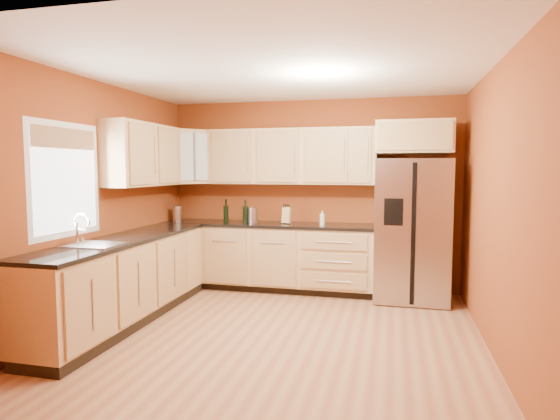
# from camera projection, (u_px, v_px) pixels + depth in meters

# --- Properties ---
(floor) EXTENTS (4.00, 4.00, 0.00)m
(floor) POSITION_uv_depth(u_px,v_px,m) (276.00, 334.00, 4.69)
(floor) COLOR #995B3B
(floor) RESTS_ON ground
(ceiling) EXTENTS (4.00, 4.00, 0.00)m
(ceiling) POSITION_uv_depth(u_px,v_px,m) (276.00, 70.00, 4.47)
(ceiling) COLOR white
(ceiling) RESTS_ON wall_back
(wall_back) EXTENTS (4.00, 0.04, 2.60)m
(wall_back) POSITION_uv_depth(u_px,v_px,m) (311.00, 195.00, 6.52)
(wall_back) COLOR brown
(wall_back) RESTS_ON floor
(wall_front) EXTENTS (4.00, 0.04, 2.60)m
(wall_front) POSITION_uv_depth(u_px,v_px,m) (190.00, 232.00, 2.64)
(wall_front) COLOR brown
(wall_front) RESTS_ON floor
(wall_left) EXTENTS (0.04, 4.00, 2.60)m
(wall_left) POSITION_uv_depth(u_px,v_px,m) (97.00, 202.00, 5.05)
(wall_left) COLOR brown
(wall_left) RESTS_ON floor
(wall_right) EXTENTS (0.04, 4.00, 2.60)m
(wall_right) POSITION_uv_depth(u_px,v_px,m) (496.00, 209.00, 4.11)
(wall_right) COLOR brown
(wall_right) RESTS_ON floor
(base_cabinets_back) EXTENTS (2.90, 0.60, 0.88)m
(base_cabinets_back) POSITION_uv_depth(u_px,v_px,m) (267.00, 258.00, 6.43)
(base_cabinets_back) COLOR tan
(base_cabinets_back) RESTS_ON floor
(base_cabinets_left) EXTENTS (0.60, 2.80, 0.88)m
(base_cabinets_left) POSITION_uv_depth(u_px,v_px,m) (124.00, 282.00, 5.05)
(base_cabinets_left) COLOR tan
(base_cabinets_left) RESTS_ON floor
(countertop_back) EXTENTS (2.90, 0.62, 0.04)m
(countertop_back) POSITION_uv_depth(u_px,v_px,m) (267.00, 224.00, 6.38)
(countertop_back) COLOR black
(countertop_back) RESTS_ON base_cabinets_back
(countertop_left) EXTENTS (0.62, 2.80, 0.04)m
(countertop_left) POSITION_uv_depth(u_px,v_px,m) (123.00, 240.00, 5.01)
(countertop_left) COLOR black
(countertop_left) RESTS_ON base_cabinets_left
(upper_cabinets_back) EXTENTS (2.30, 0.33, 0.75)m
(upper_cabinets_back) POSITION_uv_depth(u_px,v_px,m) (291.00, 157.00, 6.37)
(upper_cabinets_back) COLOR tan
(upper_cabinets_back) RESTS_ON wall_back
(upper_cabinets_left) EXTENTS (0.33, 1.35, 0.75)m
(upper_cabinets_left) POSITION_uv_depth(u_px,v_px,m) (144.00, 155.00, 5.67)
(upper_cabinets_left) COLOR tan
(upper_cabinets_left) RESTS_ON wall_left
(corner_upper_cabinet) EXTENTS (0.67, 0.67, 0.75)m
(corner_upper_cabinet) POSITION_uv_depth(u_px,v_px,m) (189.00, 157.00, 6.54)
(corner_upper_cabinet) COLOR tan
(corner_upper_cabinet) RESTS_ON wall_back
(over_fridge_cabinet) EXTENTS (0.92, 0.60, 0.40)m
(over_fridge_cabinet) POSITION_uv_depth(u_px,v_px,m) (414.00, 137.00, 5.84)
(over_fridge_cabinet) COLOR tan
(over_fridge_cabinet) RESTS_ON wall_back
(refrigerator) EXTENTS (0.90, 0.75, 1.78)m
(refrigerator) POSITION_uv_depth(u_px,v_px,m) (411.00, 230.00, 5.87)
(refrigerator) COLOR #AFAFB3
(refrigerator) RESTS_ON floor
(window) EXTENTS (0.03, 0.90, 1.00)m
(window) POSITION_uv_depth(u_px,v_px,m) (66.00, 180.00, 4.54)
(window) COLOR white
(window) RESTS_ON wall_left
(sink_faucet) EXTENTS (0.50, 0.42, 0.30)m
(sink_faucet) POSITION_uv_depth(u_px,v_px,m) (94.00, 230.00, 4.51)
(sink_faucet) COLOR white
(sink_faucet) RESTS_ON countertop_left
(canister_left) EXTENTS (0.17, 0.17, 0.21)m
(canister_left) POSITION_uv_depth(u_px,v_px,m) (177.00, 214.00, 6.61)
(canister_left) COLOR #AFAFB3
(canister_left) RESTS_ON countertop_back
(canister_right) EXTENTS (0.15, 0.15, 0.22)m
(canister_right) POSITION_uv_depth(u_px,v_px,m) (253.00, 215.00, 6.36)
(canister_right) COLOR #AFAFB3
(canister_right) RESTS_ON countertop_back
(wine_bottle_a) EXTENTS (0.08, 0.08, 0.32)m
(wine_bottle_a) POSITION_uv_depth(u_px,v_px,m) (245.00, 211.00, 6.37)
(wine_bottle_a) COLOR black
(wine_bottle_a) RESTS_ON countertop_back
(wine_bottle_b) EXTENTS (0.09, 0.09, 0.32)m
(wine_bottle_b) POSITION_uv_depth(u_px,v_px,m) (226.00, 211.00, 6.49)
(wine_bottle_b) COLOR black
(wine_bottle_b) RESTS_ON countertop_back
(knife_block) EXTENTS (0.12, 0.11, 0.22)m
(knife_block) POSITION_uv_depth(u_px,v_px,m) (287.00, 215.00, 6.33)
(knife_block) COLOR tan
(knife_block) RESTS_ON countertop_back
(soap_dispenser) EXTENTS (0.08, 0.08, 0.19)m
(soap_dispenser) POSITION_uv_depth(u_px,v_px,m) (322.00, 218.00, 6.12)
(soap_dispenser) COLOR white
(soap_dispenser) RESTS_ON countertop_back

